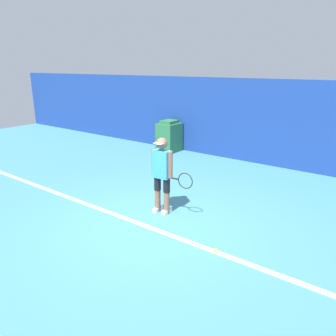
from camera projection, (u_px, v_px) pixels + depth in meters
name	position (u px, v px, depth m)	size (l,w,h in m)	color
ground_plane	(150.00, 226.00, 6.17)	(24.00, 24.00, 0.00)	teal
back_wall	(261.00, 122.00, 9.76)	(24.00, 0.10, 2.53)	navy
court_baseline	(148.00, 227.00, 6.12)	(21.60, 0.10, 0.01)	white
tennis_player	(163.00, 172.00, 6.49)	(0.94, 0.29, 1.56)	brown
tennis_ball	(215.00, 250.00, 5.30)	(0.07, 0.07, 0.07)	#D1E533
covered_chair	(169.00, 137.00, 11.37)	(0.64, 0.76, 1.09)	#28663D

